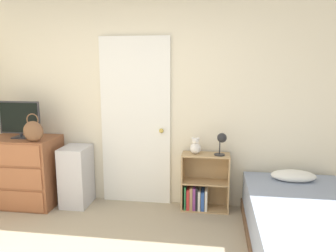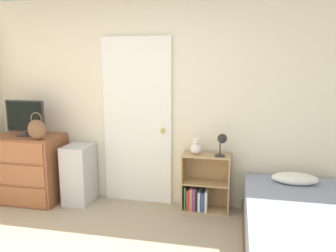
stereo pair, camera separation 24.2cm
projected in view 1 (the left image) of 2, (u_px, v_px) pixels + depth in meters
name	position (u px, v px, depth m)	size (l,w,h in m)	color
wall_back	(146.00, 103.00, 4.07)	(10.00, 0.06, 2.55)	beige
door_closed	(136.00, 122.00, 4.08)	(0.87, 0.09, 2.08)	white
dresser	(25.00, 171.00, 4.11)	(0.83, 0.55, 0.86)	brown
tv	(20.00, 119.00, 3.99)	(0.52, 0.16, 0.45)	#2D2D33
handbag	(33.00, 131.00, 3.80)	(0.25, 0.10, 0.33)	brown
storage_bin	(77.00, 176.00, 4.10)	(0.32, 0.41, 0.75)	silver
bookshelf	(202.00, 188.00, 3.98)	(0.57, 0.25, 0.70)	tan
teddy_bear	(195.00, 147.00, 3.89)	(0.13, 0.13, 0.20)	silver
desk_lamp	(222.00, 140.00, 3.80)	(0.14, 0.14, 0.27)	#262628
bed	(307.00, 227.00, 3.08)	(1.09, 1.83, 0.58)	brown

